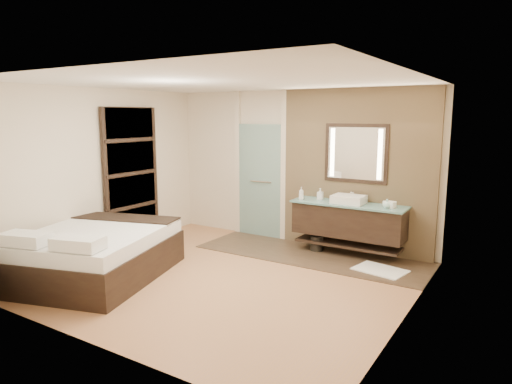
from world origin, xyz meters
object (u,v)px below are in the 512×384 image
Objects in this scene: vanity at (348,220)px; bed at (95,253)px; waste_bin at (317,243)px; mirror_unit at (356,153)px.

bed is at bearing -132.92° from vanity.
vanity is at bearing 7.53° from waste_bin.
vanity is 1.75× the size of mirror_unit.
vanity is at bearing 30.55° from bed.
waste_bin is at bearing 35.94° from bed.
mirror_unit is (0.00, 0.24, 1.07)m from vanity.
vanity is 0.68m from waste_bin.
waste_bin is at bearing -149.22° from mirror_unit.
mirror_unit reaches higher than vanity.
vanity is at bearing -90.00° from mirror_unit.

